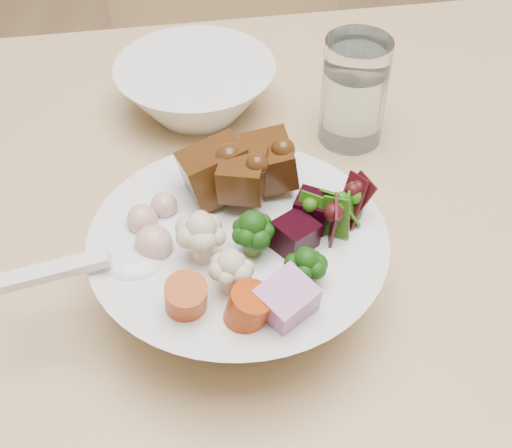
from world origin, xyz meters
name	(u,v)px	position (x,y,z in m)	size (l,w,h in m)	color
chair_far	(227,75)	(-0.23, 0.51, 0.48)	(0.40, 0.40, 0.85)	tan
food_bowl	(241,261)	(-0.22, -0.16, 0.74)	(0.22, 0.22, 0.12)	white
soup_spoon	(112,267)	(-0.31, -0.19, 0.76)	(0.12, 0.04, 0.02)	white
water_glass	(354,95)	(-0.11, 0.05, 0.75)	(0.06, 0.06, 0.11)	white
side_bowl	(196,89)	(-0.26, 0.10, 0.73)	(0.16, 0.16, 0.05)	white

